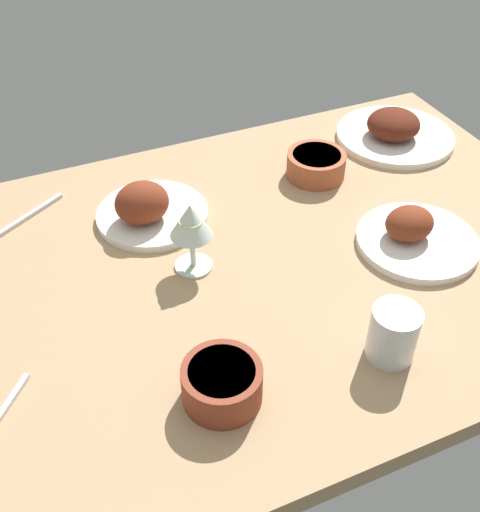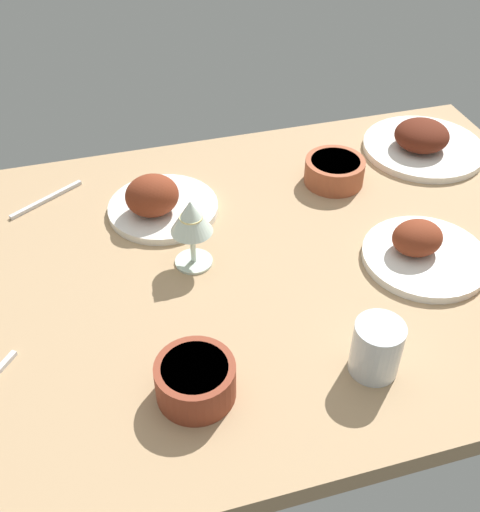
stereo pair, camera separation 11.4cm
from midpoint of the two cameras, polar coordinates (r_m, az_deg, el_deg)
dining_table at (r=116.82cm, az=-2.80°, el=-1.60°), size 140.00×90.00×4.00cm
plate_center_main at (r=121.55cm, az=13.05°, el=1.76°), size 23.13×23.13×7.68cm
plate_near_viewer at (r=153.14cm, az=11.79°, el=11.02°), size 27.67×27.67×7.87cm
plate_far_side at (r=125.59cm, az=-11.05°, el=4.14°), size 22.34×22.34×9.68cm
bowl_cream at (r=93.01cm, az=-5.24°, el=-11.61°), size 11.97×11.97×6.24cm
bowl_soup at (r=137.36cm, az=4.57°, el=8.27°), size 12.77×12.77×5.43cm
wine_glass at (r=109.37cm, az=-7.49°, el=2.78°), size 7.60×7.60×14.00cm
water_tumbler at (r=98.58cm, az=10.56°, el=-7.13°), size 7.67×7.67×9.39cm
fork_loose at (r=135.05cm, az=-21.00°, el=3.38°), size 15.17×9.83×0.80cm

